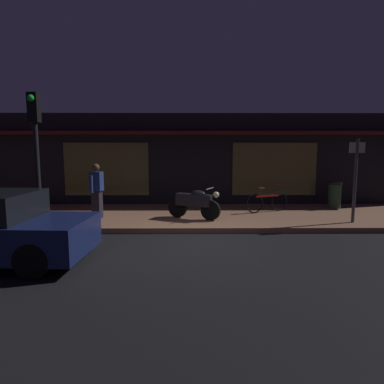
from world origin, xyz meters
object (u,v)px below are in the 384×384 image
object	(u,v)px
motorcycle	(195,203)
person_photographer	(97,190)
trash_bin	(335,195)
sign_post	(355,175)
traffic_light_pole	(36,140)
bicycle_parked	(267,201)

from	to	relation	value
motorcycle	person_photographer	size ratio (longest dim) A/B	0.95
trash_bin	sign_post	bearing A→B (deg)	-101.51
traffic_light_pole	person_photographer	bearing A→B (deg)	64.50
sign_post	trash_bin	xyz separation A→B (m)	(0.48, 2.35, -0.89)
bicycle_parked	sign_post	world-z (taller)	sign_post
person_photographer	sign_post	distance (m)	7.60
bicycle_parked	person_photographer	distance (m)	5.55
bicycle_parked	person_photographer	world-z (taller)	person_photographer
sign_post	traffic_light_pole	xyz separation A→B (m)	(-8.46, -1.22, 0.97)
sign_post	bicycle_parked	bearing A→B (deg)	142.64
bicycle_parked	motorcycle	bearing A→B (deg)	-156.23
traffic_light_pole	bicycle_parked	bearing A→B (deg)	24.12
bicycle_parked	trash_bin	world-z (taller)	trash_bin
person_photographer	trash_bin	bearing A→B (deg)	11.81
trash_bin	traffic_light_pole	xyz separation A→B (m)	(-8.94, -3.58, 1.86)
trash_bin	person_photographer	bearing A→B (deg)	-168.19
trash_bin	traffic_light_pole	world-z (taller)	traffic_light_pole
sign_post	trash_bin	size ratio (longest dim) A/B	2.58
person_photographer	traffic_light_pole	world-z (taller)	traffic_light_pole
motorcycle	trash_bin	world-z (taller)	motorcycle
motorcycle	sign_post	world-z (taller)	sign_post
bicycle_parked	sign_post	distance (m)	2.85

